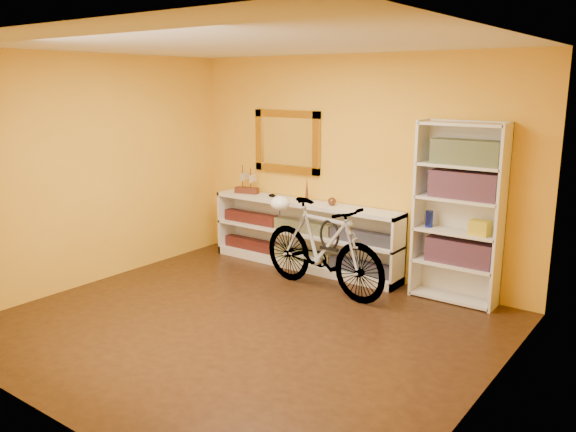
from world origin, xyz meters
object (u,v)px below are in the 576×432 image
Objects in this scene: bicycle at (322,247)px; console_unit at (304,235)px; helmet at (280,203)px; bookcase at (458,214)px.

console_unit is at bearing 56.79° from bicycle.
bookcase is at bearing 14.50° from helmet.
bicycle is at bearing -154.86° from bookcase.
console_unit is 2.00m from bookcase.
console_unit is 11.08× the size of helmet.
bookcase is at bearing 0.74° from console_unit.
console_unit is 0.68m from helmet.
console_unit is 1.49× the size of bicycle.
bicycle is at bearing -8.55° from helmet.
helmet is (-0.01, -0.48, 0.48)m from console_unit.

